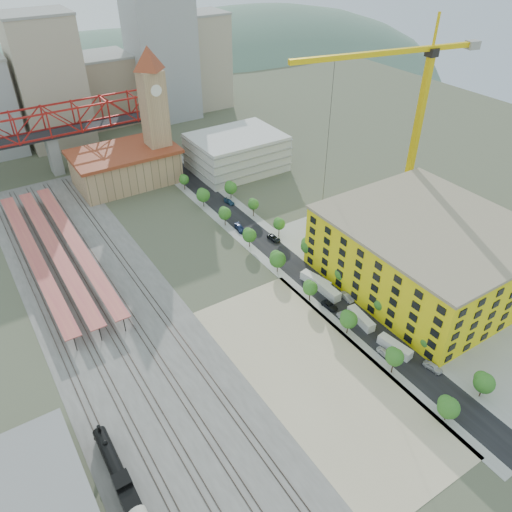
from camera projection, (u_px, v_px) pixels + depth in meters
ground at (256, 293)px, 135.03m from camera, size 400.00×400.00×0.00m
ballast_strip at (105, 305)px, 131.13m from camera, size 36.00×165.00×0.06m
dirt_lot at (317, 375)px, 111.57m from camera, size 28.00×67.00×0.06m
street_asphalt at (273, 249)px, 152.41m from camera, size 12.00×170.00×0.06m
sidewalk_west at (258, 255)px, 149.98m from camera, size 3.00×170.00×0.04m
sidewalk_east at (288, 244)px, 154.85m from camera, size 3.00×170.00×0.04m
construction_pad at (428, 276)px, 141.16m from camera, size 50.00×90.00×0.06m
rail_tracks at (98, 307)px, 130.27m from camera, size 26.56×160.00×0.18m
platform_canopies at (55, 249)px, 145.56m from camera, size 16.00×80.00×4.12m
station_hall at (126, 166)px, 185.40m from camera, size 38.00×24.00×13.10m
clock_tower at (153, 103)px, 177.10m from camera, size 12.00×12.00×52.00m
parking_garage at (237, 152)px, 195.09m from camera, size 34.00×26.00×14.00m
truss_bridge at (47, 126)px, 185.36m from camera, size 94.00×9.60×25.60m
construction_building at (427, 253)px, 134.43m from camera, size 44.60×50.60×18.80m
warehouse at (22, 512)px, 83.76m from camera, size 22.00×32.00×5.00m
street_trees at (293, 265)px, 145.55m from camera, size 15.40×124.40×8.00m
skyline at (98, 78)px, 223.13m from camera, size 133.00×46.00×60.00m
distant_hills at (122, 171)px, 379.71m from camera, size 647.00×264.00×227.00m
locomotive at (117, 471)px, 90.37m from camera, size 2.91×22.47×5.62m
tower_crane at (411, 103)px, 145.18m from camera, size 58.18×14.10×62.99m
site_trailer_a at (395, 347)px, 117.02m from camera, size 3.46×8.87×2.36m
site_trailer_b at (361, 319)px, 125.01m from camera, size 3.17×8.95×2.40m
site_trailer_c at (326, 289)px, 134.39m from camera, size 2.62×9.63×2.63m
site_trailer_d at (316, 281)px, 137.56m from camera, size 4.28×9.47×2.51m
car_0 at (384, 353)px, 116.19m from camera, size 1.84×4.12×1.37m
car_1 at (344, 318)px, 125.86m from camera, size 1.84×4.59×1.49m
car_2 at (330, 306)px, 129.86m from camera, size 2.68×5.00×1.34m
car_3 at (240, 228)px, 160.86m from camera, size 2.99×5.64×1.56m
car_4 at (433, 367)px, 112.47m from camera, size 2.53×4.76×1.54m
car_5 at (347, 297)px, 132.55m from camera, size 1.66×4.56×1.49m
car_6 at (274, 238)px, 156.25m from camera, size 2.66×5.04×1.35m
car_7 at (229, 202)px, 175.40m from camera, size 2.58×4.84×1.34m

